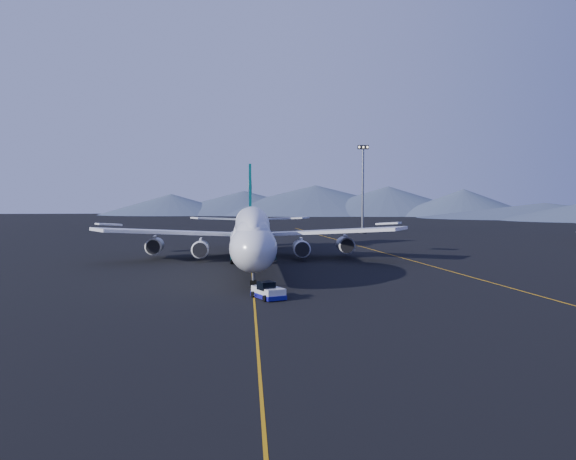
{
  "coord_description": "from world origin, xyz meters",
  "views": [
    {
      "loc": [
        -0.96,
        -114.24,
        13.61
      ],
      "look_at": [
        6.86,
        4.83,
        6.0
      ],
      "focal_mm": 40.0,
      "sensor_mm": 36.0,
      "label": 1
    }
  ],
  "objects": [
    {
      "name": "boeing_747",
      "position": [
        0.0,
        0.03,
        5.81
      ],
      "size": [
        59.62,
        72.43,
        19.37
      ],
      "color": "silver",
      "rests_on": "ground"
    },
    {
      "name": "ground",
      "position": [
        0.0,
        0.0,
        0.0
      ],
      "size": [
        500.0,
        500.0,
        0.0
      ],
      "primitive_type": "plane",
      "color": "black",
      "rests_on": "ground"
    },
    {
      "name": "floodlight_mast",
      "position": [
        35.0,
        81.55,
        13.74
      ],
      "size": [
        3.35,
        2.51,
        27.11
      ],
      "rotation": [
        0.0,
        0.0,
        -0.06
      ],
      "color": "black",
      "rests_on": "ground"
    },
    {
      "name": "taxiway_line_main",
      "position": [
        0.0,
        0.0,
        0.01
      ],
      "size": [
        0.25,
        220.0,
        0.01
      ],
      "primitive_type": "cube",
      "color": "#C8850B",
      "rests_on": "ground"
    },
    {
      "name": "pushback_tug",
      "position": [
        1.78,
        -35.22,
        0.7
      ],
      "size": [
        4.47,
        5.73,
        2.23
      ],
      "rotation": [
        0.0,
        0.0,
        0.43
      ],
      "color": "silver",
      "rests_on": "ground"
    },
    {
      "name": "taxiway_line_side",
      "position": [
        30.0,
        10.0,
        0.01
      ],
      "size": [
        28.08,
        198.09,
        0.01
      ],
      "primitive_type": "cube",
      "rotation": [
        0.0,
        0.0,
        0.14
      ],
      "color": "#C8850B",
      "rests_on": "ground"
    }
  ]
}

